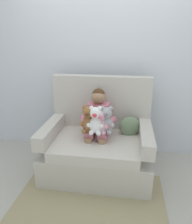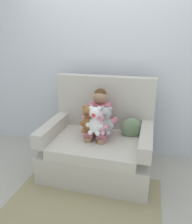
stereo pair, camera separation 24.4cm
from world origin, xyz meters
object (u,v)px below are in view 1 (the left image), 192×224
(plush_grey, at_px, (106,120))
(plush_pink, at_px, (101,122))
(armchair, at_px, (98,145))
(plush_brown, at_px, (88,120))
(seated_child, at_px, (98,119))
(plush_white, at_px, (95,121))
(throw_pillow, at_px, (130,127))

(plush_grey, height_order, plush_pink, plush_grey)
(armchair, height_order, plush_grey, armchair)
(armchair, distance_m, plush_brown, 0.42)
(armchair, xyz_separation_m, seated_child, (-0.01, 0.01, 0.34))
(plush_white, relative_size, plush_pink, 1.15)
(plush_pink, height_order, throw_pillow, plush_pink)
(throw_pillow, bearing_deg, plush_brown, -152.04)
(plush_pink, bearing_deg, plush_white, -152.59)
(seated_child, height_order, plush_white, seated_child)
(seated_child, xyz_separation_m, plush_grey, (0.12, -0.13, 0.05))
(armchair, bearing_deg, plush_pink, -69.20)
(armchair, bearing_deg, throw_pillow, 16.15)
(armchair, relative_size, plush_brown, 3.90)
(plush_brown, distance_m, plush_white, 0.09)
(plush_pink, distance_m, throw_pillow, 0.44)
(plush_white, distance_m, plush_grey, 0.13)
(seated_child, distance_m, plush_white, 0.19)
(plush_brown, xyz_separation_m, plush_pink, (0.15, 0.00, -0.02))
(plush_brown, relative_size, plush_pink, 1.14)
(plush_brown, bearing_deg, throw_pillow, 46.07)
(plush_brown, bearing_deg, plush_white, 3.39)
(plush_brown, height_order, plush_white, plush_white)
(plush_white, bearing_deg, plush_grey, 16.13)
(seated_child, relative_size, throw_pillow, 3.17)
(armchair, height_order, plush_brown, armchair)
(plush_grey, height_order, throw_pillow, plush_grey)
(seated_child, bearing_deg, throw_pillow, 9.93)
(plush_grey, bearing_deg, plush_pink, -166.16)
(plush_white, bearing_deg, seated_child, 86.23)
(plush_brown, xyz_separation_m, throw_pillow, (0.47, 0.25, -0.16))
(plush_white, bearing_deg, throw_pillow, 30.57)
(armchair, bearing_deg, seated_child, 126.50)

